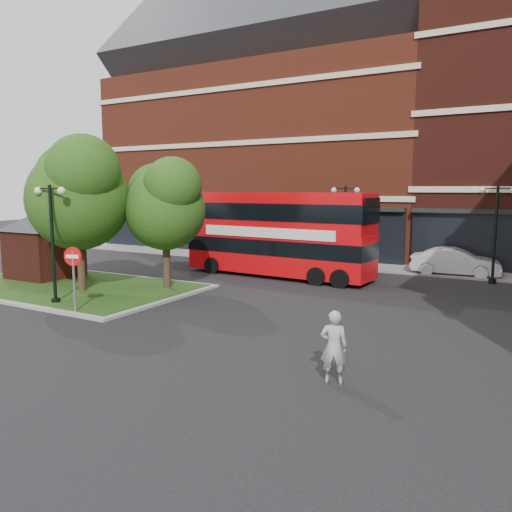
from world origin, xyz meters
The scene contains 15 objects.
ground centered at (0.00, 0.00, 0.00)m, with size 120.00×120.00×0.00m, color black.
pavement_far centered at (0.00, 16.50, 0.06)m, with size 44.00×3.00×0.12m, color slate.
terrace_far_left centered at (-8.00, 24.00, 7.00)m, with size 26.00×12.00×14.00m, color maroon.
traffic_island centered at (-8.00, 3.00, 0.07)m, with size 12.60×7.60×0.15m.
kiosk centered at (-11.00, 4.00, 2.32)m, with size 6.51×6.51×3.60m.
tree_island_west centered at (-6.60, 2.58, 4.79)m, with size 5.40×4.71×7.21m.
tree_island_east centered at (-3.58, 5.06, 4.24)m, with size 4.46×3.90×6.29m.
lamp_island centered at (-5.50, 0.20, 2.83)m, with size 1.72×0.36×5.00m.
lamp_far_left centered at (2.00, 14.50, 2.83)m, with size 1.72×0.36×5.00m.
lamp_far_right centered at (10.00, 14.50, 2.83)m, with size 1.72×0.36×5.00m.
bus centered at (-0.62, 11.00, 2.68)m, with size 10.82×3.06×4.08m.
woman centered at (7.61, -2.05, 0.93)m, with size 0.68×0.45×1.86m, color #99999C.
car_silver centered at (-5.75, 16.00, 0.77)m, with size 1.83×4.54×1.55m, color #A9ACB0.
car_white centered at (7.98, 16.00, 0.78)m, with size 1.65×4.74×1.56m, color silver.
no_entry_sign centered at (-3.50, -0.50, 1.89)m, with size 0.71×0.28×2.64m.
Camera 1 is at (11.81, -13.43, 4.83)m, focal length 35.00 mm.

